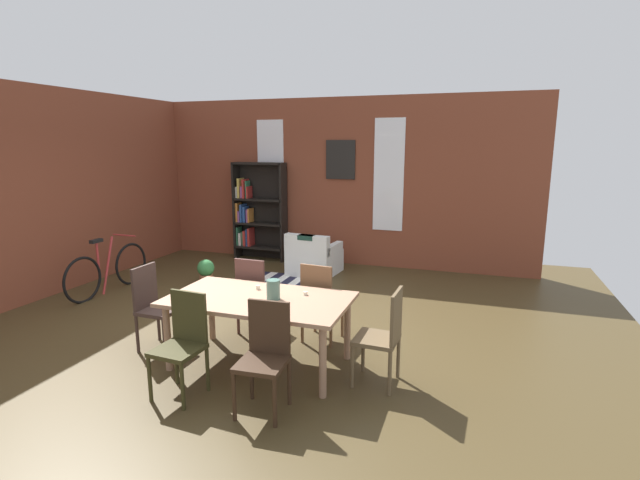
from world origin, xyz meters
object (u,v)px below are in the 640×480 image
object	(u,v)px
dining_chair_head_left	(154,304)
bookshelf_tall	(256,211)
dining_chair_near_left	(183,341)
dining_chair_far_left	(255,293)
dining_chair_head_right	(384,334)
armchair_white	(314,258)
potted_plant_by_shelf	(206,271)
dining_chair_far_right	(320,300)
dining_table	(259,304)
vase_on_table	(273,290)
dining_chair_near_right	(265,353)
bicycle_second	(108,270)

from	to	relation	value
dining_chair_head_left	bookshelf_tall	size ratio (longest dim) A/B	0.49
dining_chair_near_left	dining_chair_far_left	bearing A→B (deg)	90.30
dining_chair_head_right	armchair_white	bearing A→B (deg)	119.04
dining_chair_near_left	potted_plant_by_shelf	size ratio (longest dim) A/B	2.31
dining_chair_far_left	dining_chair_head_right	bearing A→B (deg)	-23.43
bookshelf_tall	armchair_white	size ratio (longest dim) A/B	2.20
dining_chair_far_left	potted_plant_by_shelf	world-z (taller)	dining_chair_far_left
dining_chair_far_right	dining_chair_head_left	world-z (taller)	same
dining_table	potted_plant_by_shelf	world-z (taller)	dining_table
dining_chair_far_right	armchair_white	bearing A→B (deg)	110.94
armchair_white	dining_chair_head_left	bearing A→B (deg)	-100.65
dining_chair_far_left	dining_chair_head_left	bearing A→B (deg)	-139.92
vase_on_table	dining_chair_near_right	xyz separation A→B (m)	(0.25, -0.74, -0.32)
dining_table	dining_chair_far_right	bearing A→B (deg)	61.03
vase_on_table	dining_chair_near_left	bearing A→B (deg)	-127.81
vase_on_table	dining_chair_far_right	distance (m)	0.85
potted_plant_by_shelf	dining_chair_head_right	bearing A→B (deg)	-34.40
dining_chair_head_left	armchair_white	world-z (taller)	dining_chair_head_left
dining_chair_far_right	bookshelf_tall	bearing A→B (deg)	125.99
dining_chair_far_right	bookshelf_tall	size ratio (longest dim) A/B	0.49
dining_table	dining_chair_near_right	xyz separation A→B (m)	(0.41, -0.74, -0.15)
bicycle_second	potted_plant_by_shelf	world-z (taller)	bicycle_second
dining_chair_far_right	dining_chair_near_right	size ratio (longest dim) A/B	1.00
dining_table	vase_on_table	distance (m)	0.24
dining_chair_head_left	armchair_white	distance (m)	3.57
dining_chair_head_right	potted_plant_by_shelf	world-z (taller)	dining_chair_head_right
dining_table	dining_chair_near_right	distance (m)	0.86
vase_on_table	dining_chair_near_left	xyz separation A→B (m)	(-0.58, -0.74, -0.32)
dining_chair_near_right	armchair_white	distance (m)	4.38
vase_on_table	bookshelf_tall	bearing A→B (deg)	118.34
dining_table	bicycle_second	bearing A→B (deg)	155.92
dining_chair_near_left	dining_chair_far_right	world-z (taller)	same
dining_chair_head_left	dining_chair_far_left	world-z (taller)	same
dining_chair_near_left	armchair_white	bearing A→B (deg)	93.11
dining_chair_far_left	dining_table	bearing A→B (deg)	-60.48
bookshelf_tall	potted_plant_by_shelf	xyz separation A→B (m)	(-0.01, -1.88, -0.74)
dining_table	vase_on_table	xyz separation A→B (m)	(0.16, -0.00, 0.18)
vase_on_table	bicycle_second	size ratio (longest dim) A/B	0.12
vase_on_table	dining_chair_head_left	xyz separation A→B (m)	(-1.47, 0.00, -0.32)
dining_chair_head_right	armchair_white	xyz separation A→B (m)	(-1.95, 3.51, -0.23)
dining_chair_near_left	dining_chair_head_right	size ratio (longest dim) A/B	1.00
dining_table	dining_chair_far_left	size ratio (longest dim) A/B	1.96
bookshelf_tall	dining_chair_near_right	bearing A→B (deg)	-63.03
dining_table	bicycle_second	world-z (taller)	bicycle_second
dining_chair_near_left	dining_table	bearing A→B (deg)	60.94
dining_chair_head_right	dining_chair_far_right	distance (m)	1.16
potted_plant_by_shelf	bookshelf_tall	bearing A→B (deg)	89.79
dining_chair_far_left	armchair_white	distance (m)	2.78
dining_chair_head_right	dining_chair_near_right	size ratio (longest dim) A/B	1.00
dining_chair_near_left	bicycle_second	bearing A→B (deg)	142.55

